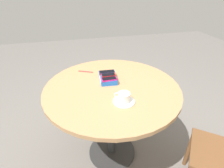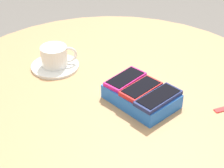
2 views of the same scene
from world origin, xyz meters
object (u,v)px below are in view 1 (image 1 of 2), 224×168
at_px(round_table, 112,99).
at_px(saucer, 124,101).
at_px(phone_red, 108,75).
at_px(coffee_cup, 124,97).
at_px(phone_magenta, 109,79).
at_px(phone_navy, 107,72).
at_px(phone_box, 108,78).
at_px(lanyard_strap, 86,72).

xyz_separation_m(round_table, saucer, (0.22, 0.03, 0.13)).
relative_size(phone_red, coffee_cup, 1.16).
bearing_deg(phone_red, phone_magenta, -7.16).
bearing_deg(saucer, round_table, -172.23).
distance_m(phone_navy, coffee_cup, 0.38).
bearing_deg(saucer, phone_magenta, -170.23).
relative_size(phone_navy, phone_magenta, 1.11).
xyz_separation_m(saucer, coffee_cup, (-0.00, -0.00, 0.04)).
xyz_separation_m(phone_box, lanyard_strap, (-0.20, -0.16, -0.02)).
bearing_deg(coffee_cup, phone_navy, -174.99).
distance_m(phone_red, phone_magenta, 0.06).
relative_size(phone_box, lanyard_strap, 1.42).
height_order(round_table, phone_navy, phone_navy).
relative_size(phone_red, saucer, 0.79).
bearing_deg(round_table, phone_navy, -178.13).
bearing_deg(round_table, phone_box, -174.21).
distance_m(round_table, saucer, 0.25).
distance_m(round_table, lanyard_strap, 0.37).
bearing_deg(phone_magenta, saucer, 9.77).
bearing_deg(saucer, lanyard_strap, -158.62).
distance_m(phone_box, saucer, 0.32).
bearing_deg(saucer, phone_red, -173.53).
bearing_deg(coffee_cup, phone_magenta, -170.61).
xyz_separation_m(phone_navy, coffee_cup, (0.38, 0.03, -0.01)).
xyz_separation_m(phone_magenta, lanyard_strap, (-0.26, -0.16, -0.05)).
xyz_separation_m(round_table, phone_red, (-0.10, -0.01, 0.17)).
xyz_separation_m(round_table, phone_box, (-0.10, -0.01, 0.14)).
xyz_separation_m(phone_box, phone_red, (-0.00, 0.00, 0.03)).
height_order(round_table, phone_red, phone_red).
height_order(phone_navy, lanyard_strap, phone_navy).
bearing_deg(phone_red, phone_navy, 178.86).
height_order(saucer, lanyard_strap, saucer).
xyz_separation_m(phone_box, phone_magenta, (0.06, -0.00, 0.03)).
relative_size(saucer, lanyard_strap, 1.09).
relative_size(phone_navy, coffee_cup, 1.32).
height_order(phone_box, phone_magenta, phone_magenta).
height_order(round_table, coffee_cup, coffee_cup).
height_order(round_table, phone_box, phone_box).
relative_size(phone_navy, phone_red, 1.14).
relative_size(round_table, lanyard_strap, 7.70).
bearing_deg(lanyard_strap, phone_navy, 50.04).
relative_size(phone_red, phone_magenta, 0.97).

